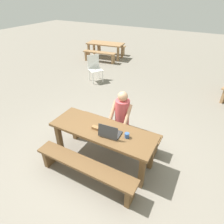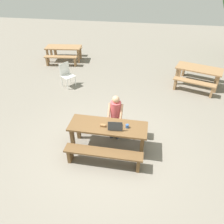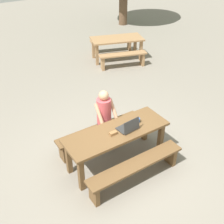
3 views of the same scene
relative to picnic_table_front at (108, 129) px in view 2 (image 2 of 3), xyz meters
The scene contains 15 objects.
ground_plane 0.63m from the picnic_table_front, ahead, with size 30.00×30.00×0.00m, color gray.
picnic_table_front is the anchor object (origin of this frame).
bench_near 0.67m from the picnic_table_front, 90.00° to the right, with size 1.89×0.30×0.43m.
bench_far 0.67m from the picnic_table_front, 90.00° to the left, with size 1.89×0.30×0.43m.
laptop 0.28m from the picnic_table_front, 23.75° to the right, with size 0.37×0.31×0.25m.
small_pouch 0.19m from the picnic_table_front, 154.97° to the right, with size 0.13×0.07×0.05m.
coffee_mug 0.51m from the picnic_table_front, ahead, with size 0.08×0.08×0.09m.
person_seated 0.58m from the picnic_table_front, 80.11° to the left, with size 0.40×0.40×1.26m.
plastic_chair 3.97m from the picnic_table_front, 125.34° to the left, with size 0.61×0.61×0.93m.
picnic_table_mid 6.76m from the picnic_table_front, 120.04° to the left, with size 1.81×0.97×0.70m.
bench_mid_south 6.14m from the picnic_table_front, 122.58° to the left, with size 1.58×0.48×0.46m.
bench_mid_north 7.41m from the picnic_table_front, 117.93° to the left, with size 1.58×0.48×0.46m.
picnic_table_rear 5.05m from the picnic_table_front, 56.00° to the left, with size 1.88×1.29×0.74m.
bench_rear_south 4.38m from the picnic_table_front, 53.47° to the left, with size 1.56×0.77×0.47m.
bench_rear_north 5.74m from the picnic_table_front, 57.93° to the left, with size 1.56×0.77×0.47m.
Camera 2 is at (0.84, -4.15, 4.09)m, focal length 34.47 mm.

